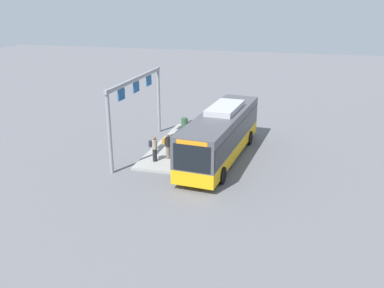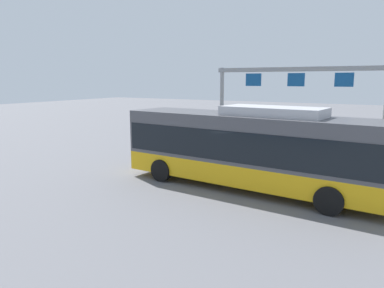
{
  "view_description": "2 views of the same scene",
  "coord_description": "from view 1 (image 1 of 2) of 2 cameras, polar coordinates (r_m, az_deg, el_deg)",
  "views": [
    {
      "loc": [
        25.49,
        4.97,
        10.12
      ],
      "look_at": [
        1.45,
        -1.59,
        1.35
      ],
      "focal_mm": 38.6,
      "sensor_mm": 36.0,
      "label": 1
    },
    {
      "loc": [
        -5.16,
        13.88,
        4.48
      ],
      "look_at": [
        3.86,
        -1.76,
        1.3
      ],
      "focal_mm": 34.03,
      "sensor_mm": 36.0,
      "label": 2
    }
  ],
  "objects": [
    {
      "name": "ground_plane",
      "position": [
        27.87,
        3.94,
        -1.95
      ],
      "size": [
        120.0,
        120.0,
        0.0
      ],
      "primitive_type": "plane",
      "color": "slate"
    },
    {
      "name": "platform_curb",
      "position": [
        30.04,
        -2.2,
        -0.15
      ],
      "size": [
        10.0,
        2.8,
        0.16
      ],
      "primitive_type": "cube",
      "color": "#9E9E99",
      "rests_on": "ground"
    },
    {
      "name": "bus_main",
      "position": [
        27.27,
        4.03,
        1.61
      ],
      "size": [
        11.46,
        3.45,
        3.46
      ],
      "rotation": [
        0.0,
        0.0,
        -0.08
      ],
      "color": "#EAAD14",
      "rests_on": "ground"
    },
    {
      "name": "person_boarding",
      "position": [
        26.67,
        -5.25,
        -0.57
      ],
      "size": [
        0.35,
        0.53,
        1.67
      ],
      "rotation": [
        0.0,
        0.0,
        1.61
      ],
      "color": "black",
      "rests_on": "platform_curb"
    },
    {
      "name": "person_waiting_near",
      "position": [
        27.07,
        -3.42,
        -0.22
      ],
      "size": [
        0.37,
        0.54,
        1.67
      ],
      "rotation": [
        0.0,
        0.0,
        1.49
      ],
      "color": "slate",
      "rests_on": "platform_curb"
    },
    {
      "name": "platform_sign_gantry",
      "position": [
        28.58,
        -7.65,
        6.33
      ],
      "size": [
        9.1,
        0.24,
        5.2
      ],
      "color": "gray",
      "rests_on": "ground"
    },
    {
      "name": "trash_bin",
      "position": [
        33.42,
        -1.03,
        2.86
      ],
      "size": [
        0.52,
        0.52,
        0.9
      ],
      "primitive_type": "cylinder",
      "color": "#2D5133",
      "rests_on": "platform_curb"
    }
  ]
}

